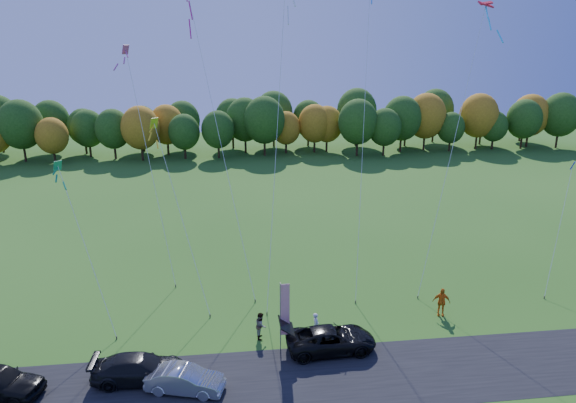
{
  "coord_description": "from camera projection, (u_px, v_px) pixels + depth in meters",
  "views": [
    {
      "loc": [
        -4.09,
        -27.4,
        17.25
      ],
      "look_at": [
        0.0,
        6.0,
        7.0
      ],
      "focal_mm": 32.0,
      "sensor_mm": 36.0,
      "label": 1
    }
  ],
  "objects": [
    {
      "name": "ground",
      "position": [
        300.0,
        338.0,
        31.52
      ],
      "size": [
        160.0,
        160.0,
        0.0
      ],
      "primitive_type": "plane",
      "color": "#275717"
    },
    {
      "name": "kite_diamond_yellow",
      "position": [
        182.0,
        217.0,
        34.26
      ],
      "size": [
        3.98,
        5.38,
        12.98
      ],
      "color": "#4C3F33",
      "rests_on": "ground"
    },
    {
      "name": "feather_flag",
      "position": [
        284.0,
        309.0,
        29.64
      ],
      "size": [
        0.57,
        0.09,
        4.34
      ],
      "color": "#999999",
      "rests_on": "ground"
    },
    {
      "name": "black_suv",
      "position": [
        331.0,
        339.0,
        30.1
      ],
      "size": [
        5.38,
        2.67,
        1.46
      ],
      "primitive_type": "imported",
      "rotation": [
        0.0,
        0.0,
        1.62
      ],
      "color": "black",
      "rests_on": "ground"
    },
    {
      "name": "asphalt_strip",
      "position": [
        310.0,
        379.0,
        27.72
      ],
      "size": [
        90.0,
        6.0,
        0.01
      ],
      "primitive_type": "cube",
      "color": "black",
      "rests_on": "ground"
    },
    {
      "name": "kite_diamond_pink",
      "position": [
        150.0,
        166.0,
        38.39
      ],
      "size": [
        3.78,
        6.59,
        17.65
      ],
      "color": "#4C3F33",
      "rests_on": "ground"
    },
    {
      "name": "kite_parafoil_orange",
      "position": [
        364.0,
        119.0,
        38.67
      ],
      "size": [
        5.41,
        13.38,
        24.21
      ],
      "color": "#4C3F33",
      "rests_on": "ground"
    },
    {
      "name": "kite_delta_red",
      "position": [
        277.0,
        130.0,
        35.27
      ],
      "size": [
        3.76,
        9.69,
        23.79
      ],
      "color": "#4C3F33",
      "rests_on": "ground"
    },
    {
      "name": "person_east",
      "position": [
        441.0,
        302.0,
        33.99
      ],
      "size": [
        1.23,
        0.77,
        1.95
      ],
      "primitive_type": "imported",
      "rotation": [
        0.0,
        0.0,
        -0.27
      ],
      "color": "orange",
      "rests_on": "ground"
    },
    {
      "name": "person_tailgate_a",
      "position": [
        316.0,
        325.0,
        31.43
      ],
      "size": [
        0.41,
        0.61,
        1.64
      ],
      "primitive_type": "imported",
      "rotation": [
        0.0,
        0.0,
        1.53
      ],
      "color": "silver",
      "rests_on": "ground"
    },
    {
      "name": "kite_parafoil_rainbow",
      "position": [
        453.0,
        145.0,
        37.77
      ],
      "size": [
        8.28,
        8.52,
        20.78
      ],
      "color": "#4C3F33",
      "rests_on": "ground"
    },
    {
      "name": "dark_truck_a",
      "position": [
        140.0,
        368.0,
        27.39
      ],
      "size": [
        5.1,
        2.23,
        1.46
      ],
      "primitive_type": "imported",
      "rotation": [
        0.0,
        0.0,
        1.53
      ],
      "color": "black",
      "rests_on": "ground"
    },
    {
      "name": "silver_sedan",
      "position": [
        185.0,
        380.0,
        26.55
      ],
      "size": [
        4.28,
        2.43,
        1.34
      ],
      "primitive_type": "imported",
      "rotation": [
        0.0,
        0.0,
        1.31
      ],
      "color": "#B1B2B6",
      "rests_on": "ground"
    },
    {
      "name": "kite_delta_blue",
      "position": [
        218.0,
        129.0,
        37.76
      ],
      "size": [
        6.07,
        12.23,
        23.78
      ],
      "color": "#4C3F33",
      "rests_on": "ground"
    },
    {
      "name": "kite_diamond_blue_low",
      "position": [
        559.0,
        229.0,
        37.53
      ],
      "size": [
        4.34,
        4.96,
        9.2
      ],
      "color": "#4C3F33",
      "rests_on": "ground"
    },
    {
      "name": "tree_line",
      "position": [
        252.0,
        156.0,
        83.74
      ],
      "size": [
        116.0,
        12.0,
        10.0
      ],
      "primitive_type": null,
      "color": "#1E4711",
      "rests_on": "ground"
    },
    {
      "name": "kite_diamond_green",
      "position": [
        87.0,
        250.0,
        31.59
      ],
      "size": [
        3.92,
        4.45,
        10.77
      ],
      "color": "#4C3F33",
      "rests_on": "ground"
    },
    {
      "name": "person_tailgate_b",
      "position": [
        261.0,
        325.0,
        31.38
      ],
      "size": [
        0.71,
        0.87,
        1.69
      ],
      "primitive_type": "imported",
      "rotation": [
        0.0,
        0.0,
        1.48
      ],
      "color": "gray",
      "rests_on": "ground"
    }
  ]
}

